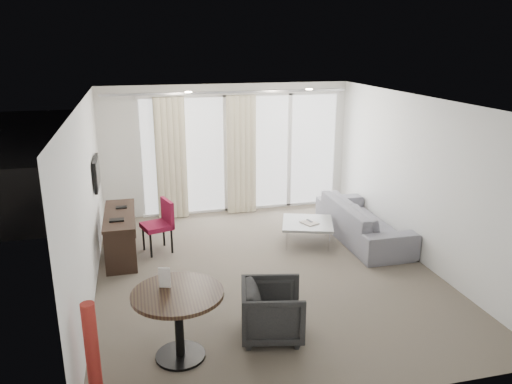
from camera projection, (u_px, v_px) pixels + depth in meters
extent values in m
cube|color=brown|center=(265.00, 271.00, 7.67)|extent=(5.00, 6.00, 0.00)
cube|color=white|center=(266.00, 101.00, 6.91)|extent=(5.00, 6.00, 0.00)
cube|color=silver|center=(87.00, 203.00, 6.72)|extent=(0.00, 6.00, 2.60)
cube|color=silver|center=(419.00, 180.00, 7.87)|extent=(0.00, 6.00, 2.60)
cube|color=silver|center=(351.00, 283.00, 4.51)|extent=(5.00, 0.00, 2.60)
cylinder|color=#FFE0B2|center=(188.00, 92.00, 8.20)|extent=(0.12, 0.12, 0.02)
cylinder|color=#FFE0B2|center=(309.00, 89.00, 8.68)|extent=(0.12, 0.12, 0.02)
cylinder|color=maroon|center=(92.00, 354.00, 4.76)|extent=(0.26, 0.26, 1.07)
imported|color=black|center=(273.00, 311.00, 5.90)|extent=(0.87, 0.85, 0.67)
imported|color=slate|center=(363.00, 221.00, 8.85)|extent=(0.91, 2.33, 0.68)
cube|color=#4D4D50|center=(229.00, 192.00, 11.94)|extent=(5.60, 3.00, 0.12)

